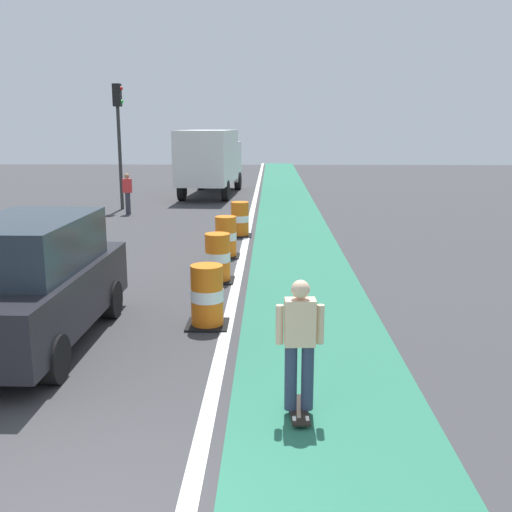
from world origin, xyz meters
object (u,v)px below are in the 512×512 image
(traffic_barrel_far, at_px, (240,220))
(pedestrian_crossing, at_px, (127,193))
(skateboarder_on_lane, at_px, (300,344))
(parked_suv_nearest, at_px, (31,282))
(traffic_barrel_front, at_px, (207,297))
(delivery_truck_down_block, at_px, (211,158))
(traffic_barrel_back, at_px, (226,237))
(traffic_light_corner, at_px, (119,124))
(traffic_barrel_mid, at_px, (218,258))

(traffic_barrel_far, distance_m, pedestrian_crossing, 6.63)
(skateboarder_on_lane, height_order, traffic_barrel_far, skateboarder_on_lane)
(skateboarder_on_lane, distance_m, pedestrian_crossing, 17.76)
(parked_suv_nearest, relative_size, pedestrian_crossing, 2.87)
(pedestrian_crossing, bearing_deg, traffic_barrel_front, -71.32)
(delivery_truck_down_block, bearing_deg, pedestrian_crossing, -111.75)
(traffic_barrel_back, height_order, delivery_truck_down_block, delivery_truck_down_block)
(parked_suv_nearest, height_order, delivery_truck_down_block, delivery_truck_down_block)
(traffic_light_corner, bearing_deg, traffic_barrel_mid, -66.91)
(traffic_light_corner, bearing_deg, traffic_barrel_back, -61.47)
(traffic_barrel_mid, bearing_deg, traffic_barrel_front, -88.41)
(traffic_barrel_mid, relative_size, traffic_light_corner, 0.21)
(pedestrian_crossing, bearing_deg, traffic_barrel_back, -60.21)
(traffic_light_corner, bearing_deg, delivery_truck_down_block, 57.57)
(skateboarder_on_lane, xyz_separation_m, traffic_light_corner, (-6.60, 18.24, 2.59))
(traffic_barrel_far, relative_size, traffic_light_corner, 0.21)
(traffic_light_corner, distance_m, pedestrian_crossing, 3.10)
(traffic_barrel_mid, bearing_deg, pedestrian_crossing, 113.30)
(parked_suv_nearest, xyz_separation_m, traffic_light_corner, (-2.50, 15.95, 2.47))
(skateboarder_on_lane, distance_m, delivery_truck_down_block, 23.61)
(pedestrian_crossing, bearing_deg, parked_suv_nearest, -82.51)
(traffic_barrel_front, xyz_separation_m, delivery_truck_down_block, (-1.90, 20.08, 1.31))
(skateboarder_on_lane, height_order, traffic_barrel_mid, skateboarder_on_lane)
(skateboarder_on_lane, xyz_separation_m, pedestrian_crossing, (-5.99, 16.71, -0.05))
(traffic_barrel_mid, xyz_separation_m, traffic_light_corner, (-5.06, 11.88, 2.97))
(traffic_barrel_mid, relative_size, delivery_truck_down_block, 0.14)
(traffic_light_corner, bearing_deg, parked_suv_nearest, -81.10)
(skateboarder_on_lane, bearing_deg, pedestrian_crossing, 109.73)
(traffic_barrel_back, bearing_deg, pedestrian_crossing, 119.79)
(parked_suv_nearest, relative_size, traffic_barrel_front, 4.24)
(skateboarder_on_lane, bearing_deg, traffic_light_corner, 109.89)
(traffic_barrel_mid, bearing_deg, traffic_light_corner, 113.09)
(parked_suv_nearest, relative_size, traffic_light_corner, 0.91)
(traffic_barrel_back, bearing_deg, traffic_barrel_front, -89.05)
(traffic_barrel_back, xyz_separation_m, pedestrian_crossing, (-4.45, 7.78, 0.33))
(traffic_barrel_back, relative_size, traffic_light_corner, 0.21)
(traffic_barrel_back, bearing_deg, traffic_light_corner, 118.53)
(traffic_barrel_far, bearing_deg, skateboarder_on_lane, -83.72)
(traffic_barrel_front, height_order, traffic_barrel_far, same)
(skateboarder_on_lane, height_order, traffic_barrel_front, skateboarder_on_lane)
(pedestrian_crossing, bearing_deg, traffic_barrel_far, -45.10)
(traffic_barrel_mid, distance_m, traffic_barrel_far, 5.67)
(delivery_truck_down_block, bearing_deg, traffic_barrel_front, -84.60)
(traffic_barrel_back, xyz_separation_m, traffic_barrel_far, (0.22, 3.09, 0.00))
(traffic_barrel_mid, distance_m, traffic_light_corner, 13.25)
(skateboarder_on_lane, relative_size, delivery_truck_down_block, 0.22)
(traffic_barrel_far, bearing_deg, parked_suv_nearest, -105.90)
(traffic_barrel_back, bearing_deg, traffic_barrel_far, 85.95)
(traffic_barrel_front, relative_size, traffic_light_corner, 0.21)
(skateboarder_on_lane, xyz_separation_m, traffic_barrel_back, (-1.54, 8.94, -0.38))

